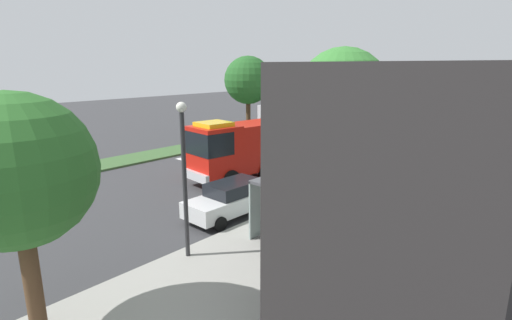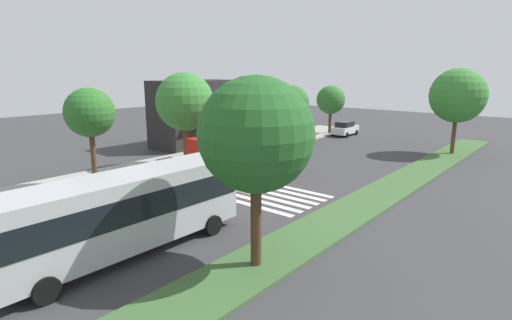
{
  "view_description": "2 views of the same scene",
  "coord_description": "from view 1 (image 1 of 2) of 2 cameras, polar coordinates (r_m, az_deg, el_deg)",
  "views": [
    {
      "loc": [
        18.65,
        17.68,
        6.91
      ],
      "look_at": [
        0.84,
        1.92,
        1.11
      ],
      "focal_mm": 27.2,
      "sensor_mm": 36.0,
      "label": 1
    },
    {
      "loc": [
        -21.19,
        -17.96,
        7.99
      ],
      "look_at": [
        1.71,
        1.07,
        1.36
      ],
      "focal_mm": 28.29,
      "sensor_mm": 36.0,
      "label": 2
    }
  ],
  "objects": [
    {
      "name": "fire_truck",
      "position": [
        24.32,
        -1.2,
        2.11
      ],
      "size": [
        8.85,
        3.44,
        3.77
      ],
      "rotation": [
        0.0,
        0.0,
        -0.11
      ],
      "color": "red",
      "rests_on": "ground_plane"
    },
    {
      "name": "crosswalk",
      "position": [
        27.49,
        -0.13,
        -0.84
      ],
      "size": [
        4.95,
        11.89,
        0.01
      ],
      "color": "silver",
      "rests_on": "ground_plane"
    },
    {
      "name": "bench_near_shelter",
      "position": [
        19.83,
        11.02,
        -5.14
      ],
      "size": [
        1.6,
        0.5,
        0.9
      ],
      "color": "black",
      "rests_on": "sidewalk"
    },
    {
      "name": "sidewalk_tree_west",
      "position": [
        28.24,
        20.83,
        9.4
      ],
      "size": [
        3.28,
        3.28,
        6.77
      ],
      "color": "#513823",
      "rests_on": "sidewalk"
    },
    {
      "name": "sidewalk",
      "position": [
        21.47,
        17.08,
        -5.51
      ],
      "size": [
        60.0,
        5.89,
        0.14
      ],
      "primitive_type": "cube",
      "color": "#9E9B93",
      "rests_on": "ground_plane"
    },
    {
      "name": "median_tree_far_west",
      "position": [
        46.91,
        8.21,
        10.13
      ],
      "size": [
        3.23,
        3.23,
        5.62
      ],
      "color": "#47301E",
      "rests_on": "median_strip"
    },
    {
      "name": "storefront_building",
      "position": [
        11.54,
        25.26,
        -4.9
      ],
      "size": [
        9.29,
        5.45,
        6.98
      ],
      "color": "#282626",
      "rests_on": "ground_plane"
    },
    {
      "name": "ground_plane",
      "position": [
        26.61,
        -1.89,
        -1.35
      ],
      "size": [
        120.0,
        120.0,
        0.0
      ],
      "primitive_type": "plane",
      "color": "#38383A"
    },
    {
      "name": "transit_bus",
      "position": [
        37.33,
        7.59,
        6.25
      ],
      "size": [
        11.45,
        2.94,
        3.62
      ],
      "rotation": [
        0.0,
        0.0,
        3.13
      ],
      "color": "#B2B2B7",
      "rests_on": "ground_plane"
    },
    {
      "name": "median_tree_west",
      "position": [
        38.08,
        -1.17,
        11.63
      ],
      "size": [
        4.58,
        4.58,
        7.71
      ],
      "color": "#47301E",
      "rests_on": "median_strip"
    },
    {
      "name": "bus_stop_shelter",
      "position": [
        16.24,
        4.08,
        -4.36
      ],
      "size": [
        3.5,
        1.4,
        2.46
      ],
      "color": "#4C4C51",
      "rests_on": "sidewalk"
    },
    {
      "name": "street_lamp",
      "position": [
        13.66,
        -10.54,
        -1.06
      ],
      "size": [
        0.36,
        0.36,
        5.6
      ],
      "color": "#2D2D30",
      "rests_on": "sidewalk"
    },
    {
      "name": "sidewalk_tree_east",
      "position": [
        10.74,
        -31.85,
        -1.5
      ],
      "size": [
        3.76,
        3.76,
        6.25
      ],
      "color": "#513823",
      "rests_on": "sidewalk"
    },
    {
      "name": "median_strip",
      "position": [
        32.56,
        -12.33,
        1.25
      ],
      "size": [
        60.0,
        3.0,
        0.14
      ],
      "primitive_type": "cube",
      "color": "#3D6033",
      "rests_on": "ground_plane"
    },
    {
      "name": "parked_car_west",
      "position": [
        18.31,
        -3.57,
        -5.65
      ],
      "size": [
        4.63,
        2.1,
        1.64
      ],
      "rotation": [
        0.0,
        0.0,
        -0.02
      ],
      "color": "silver",
      "rests_on": "ground_plane"
    },
    {
      "name": "bench_west_of_shelter",
      "position": [
        23.04,
        15.84,
        -2.75
      ],
      "size": [
        1.6,
        0.5,
        0.9
      ],
      "color": "#4C3823",
      "rests_on": "sidewalk"
    },
    {
      "name": "sidewalk_tree_center",
      "position": [
        20.8,
        12.61,
        9.41
      ],
      "size": [
        4.74,
        4.74,
        7.73
      ],
      "color": "#513823",
      "rests_on": "sidewalk"
    },
    {
      "name": "sidewalk_tree_far_west",
      "position": [
        36.19,
        25.6,
        8.89
      ],
      "size": [
        4.15,
        4.15,
        6.67
      ],
      "color": "#513823",
      "rests_on": "sidewalk"
    }
  ]
}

